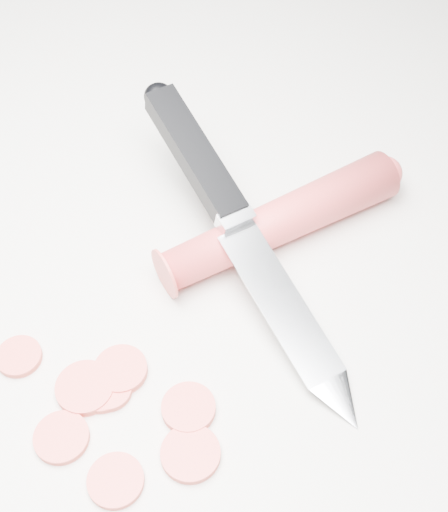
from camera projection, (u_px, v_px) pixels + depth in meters
The scene contains 12 objects.
ground at pixel (161, 325), 0.51m from camera, with size 2.40×2.40×0.00m, color beige.
carrot at pixel (280, 221), 0.54m from camera, with size 0.03×0.03×0.20m, color red.
carrot_slice_0 at pixel (19, 357), 0.49m from camera, with size 0.03×0.03×0.01m, color #DA403A.
carrot_slice_1 at pixel (109, 390), 0.48m from camera, with size 0.03×0.03×0.01m, color #DA403A.
carrot_slice_2 at pixel (102, 386), 0.48m from camera, with size 0.04×0.04×0.01m, color #DA403A.
carrot_slice_3 at pixel (121, 370), 0.48m from camera, with size 0.04×0.04×0.01m, color #DA403A.
carrot_slice_4 at pixel (191, 454), 0.45m from camera, with size 0.04×0.04×0.01m, color #DA403A.
carrot_slice_5 at pixel (85, 388), 0.48m from camera, with size 0.04×0.04×0.01m, color #DA403A.
carrot_slice_6 at pixel (189, 408), 0.47m from camera, with size 0.04×0.04×0.01m, color #DA403A.
carrot_slice_7 at pixel (62, 438), 0.46m from camera, with size 0.04×0.04×0.01m, color #DA403A.
carrot_slice_8 at pixel (116, 481), 0.44m from camera, with size 0.04×0.04×0.01m, color #DA403A.
kitchen_knife at pixel (247, 236), 0.51m from camera, with size 0.28×0.17×0.08m, color #B7B9BE, non-canonical shape.
Camera 1 is at (0.18, -0.20, 0.44)m, focal length 50.00 mm.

